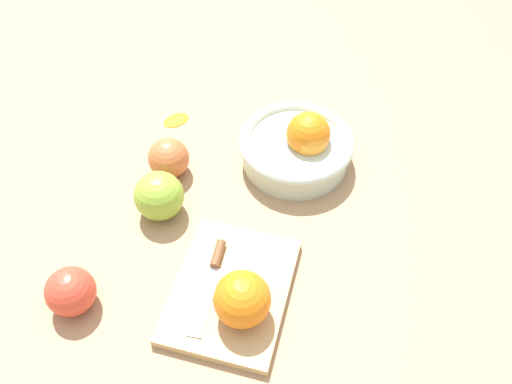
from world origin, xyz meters
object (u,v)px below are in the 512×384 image
Objects in this scene: apple_front_right at (71,291)px; apple_front_left at (169,158)px; orange_on_board at (242,299)px; knife at (212,274)px; bowl at (299,145)px; apple_front_center at (158,198)px; cutting_board at (234,291)px.

apple_front_left is at bearing 165.92° from apple_front_right.
orange_on_board reaches higher than knife.
apple_front_right is at bearing -86.31° from orange_on_board.
bowl is 0.44m from apple_front_right.
apple_front_right is (0.02, -0.24, -0.02)m from orange_on_board.
apple_front_center is at bearing 156.94° from apple_front_right.
orange_on_board reaches higher than apple_front_center.
apple_front_right is (0.07, -0.19, 0.01)m from knife.
apple_front_left is 0.99× the size of apple_front_right.
cutting_board is at bearing 48.98° from apple_front_center.
knife is at bearing 45.08° from apple_front_center.
cutting_board is 0.20m from apple_front_center.
cutting_board is at bearing 65.28° from knife.
orange_on_board is 0.23m from apple_front_center.
knife is 0.24m from apple_front_left.
orange_on_board is (0.32, -0.04, 0.02)m from bowl.
knife is 2.19× the size of apple_front_right.
apple_front_center is (-0.16, -0.17, -0.02)m from orange_on_board.
apple_front_center is (0.09, 0.01, 0.00)m from apple_front_left.
bowl is 0.32m from orange_on_board.
apple_front_center is (-0.18, 0.08, 0.00)m from apple_front_right.
bowl is 2.81× the size of apple_front_right.
apple_front_right is 0.19m from apple_front_center.
apple_front_right is at bearing -14.08° from apple_front_left.
knife is (-0.05, -0.05, -0.03)m from orange_on_board.
knife is 0.16m from apple_front_center.
orange_on_board is 0.51× the size of knife.
cutting_board is 3.04× the size of apple_front_left.
bowl reaches higher than apple_front_center.
apple_front_left is at bearing -73.86° from bowl.
knife is at bearing 110.03° from apple_front_right.
apple_front_center is (0.15, -0.21, 0.00)m from bowl.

